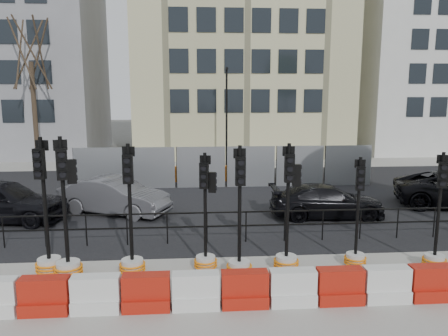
{
  "coord_description": "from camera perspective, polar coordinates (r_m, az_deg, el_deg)",
  "views": [
    {
      "loc": [
        -1.62,
        -11.55,
        4.62
      ],
      "look_at": [
        -0.54,
        3.0,
        2.03
      ],
      "focal_mm": 35.0,
      "sensor_mm": 36.0,
      "label": 1
    }
  ],
  "objects": [
    {
      "name": "building_cream",
      "position": [
        34.02,
        2.01,
        17.46
      ],
      "size": [
        15.0,
        10.06,
        18.0
      ],
      "color": "beige",
      "rests_on": "ground"
    },
    {
      "name": "heras_fencing",
      "position": [
        21.89,
        1.57,
        -0.37
      ],
      "size": [
        14.33,
        1.72,
        2.0
      ],
      "color": "gray",
      "rests_on": "ground"
    },
    {
      "name": "sidewalk_far",
      "position": [
        27.98,
        -0.85,
        0.59
      ],
      "size": [
        40.0,
        4.0,
        0.02
      ],
      "primitive_type": "cube",
      "color": "gray",
      "rests_on": "ground"
    },
    {
      "name": "barrier_row",
      "position": [
        9.87,
        5.85,
        -15.52
      ],
      "size": [
        14.65,
        0.5,
        0.8
      ],
      "color": "#AB290D",
      "rests_on": "ground"
    },
    {
      "name": "lamp_post_far",
      "position": [
        26.66,
        0.34,
        7.07
      ],
      "size": [
        0.12,
        0.56,
        6.0
      ],
      "color": "black",
      "rests_on": "ground"
    },
    {
      "name": "kerb_railing",
      "position": [
        13.44,
        2.9,
        -6.95
      ],
      "size": [
        18.0,
        0.04,
        1.0
      ],
      "color": "black",
      "rests_on": "ground"
    },
    {
      "name": "road",
      "position": [
        19.19,
        0.74,
        -3.82
      ],
      "size": [
        40.0,
        14.0,
        0.03
      ],
      "primitive_type": "cube",
      "color": "black",
      "rests_on": "ground"
    },
    {
      "name": "traffic_signal_d",
      "position": [
        11.44,
        -2.39,
        -9.76
      ],
      "size": [
        0.61,
        0.61,
        3.09
      ],
      "rotation": [
        0.0,
        0.0,
        -0.22
      ],
      "color": "beige",
      "rests_on": "ground"
    },
    {
      "name": "traffic_signal_e",
      "position": [
        11.08,
        2.02,
        -10.72
      ],
      "size": [
        0.66,
        0.66,
        3.33
      ],
      "rotation": [
        0.0,
        0.0,
        0.01
      ],
      "color": "beige",
      "rests_on": "ground"
    },
    {
      "name": "car_a",
      "position": [
        17.4,
        -27.03,
        -3.83
      ],
      "size": [
        3.11,
        5.04,
        1.54
      ],
      "primitive_type": "imported",
      "rotation": [
        0.0,
        0.0,
        1.43
      ],
      "color": "black",
      "rests_on": "ground"
    },
    {
      "name": "car_b",
      "position": [
        17.02,
        -14.1,
        -3.57
      ],
      "size": [
        4.56,
        5.29,
        1.39
      ],
      "primitive_type": "imported",
      "rotation": [
        0.0,
        0.0,
        1.16
      ],
      "color": "#4F4F54",
      "rests_on": "ground"
    },
    {
      "name": "sidewalk_near",
      "position": [
        9.85,
        6.02,
        -17.88
      ],
      "size": [
        40.0,
        6.0,
        0.02
      ],
      "primitive_type": "cube",
      "color": "gray",
      "rests_on": "ground"
    },
    {
      "name": "ground",
      "position": [
        12.55,
        3.56,
        -11.55
      ],
      "size": [
        120.0,
        120.0,
        0.0
      ],
      "primitive_type": "plane",
      "color": "#51514C",
      "rests_on": "ground"
    },
    {
      "name": "car_c",
      "position": [
        16.55,
        13.29,
        -4.23
      ],
      "size": [
        2.0,
        4.31,
        1.22
      ],
      "primitive_type": "imported",
      "rotation": [
        0.0,
        0.0,
        1.54
      ],
      "color": "black",
      "rests_on": "ground"
    },
    {
      "name": "traffic_signal_c",
      "position": [
        11.41,
        -11.97,
        -10.27
      ],
      "size": [
        0.66,
        0.66,
        3.36
      ],
      "rotation": [
        0.0,
        0.0,
        -0.02
      ],
      "color": "beige",
      "rests_on": "ground"
    },
    {
      "name": "traffic_signal_b",
      "position": [
        11.59,
        -19.77,
        -9.53
      ],
      "size": [
        0.7,
        0.7,
        3.56
      ],
      "rotation": [
        0.0,
        0.0,
        0.33
      ],
      "color": "beige",
      "rests_on": "ground"
    },
    {
      "name": "building_white",
      "position": [
        38.51,
        25.53,
        14.15
      ],
      "size": [
        12.0,
        9.06,
        16.0
      ],
      "color": "silver",
      "rests_on": "ground"
    },
    {
      "name": "traffic_signal_f",
      "position": [
        11.49,
        8.26,
        -9.48
      ],
      "size": [
        0.66,
        0.66,
        3.34
      ],
      "rotation": [
        0.0,
        0.0,
        -0.06
      ],
      "color": "beige",
      "rests_on": "ground"
    },
    {
      "name": "traffic_signal_h",
      "position": [
        12.82,
        25.92,
        -9.07
      ],
      "size": [
        0.61,
        0.61,
        3.09
      ],
      "rotation": [
        0.0,
        0.0,
        -0.34
      ],
      "color": "beige",
      "rests_on": "ground"
    },
    {
      "name": "tree_bare_far",
      "position": [
        28.71,
        -23.97,
        13.29
      ],
      "size": [
        2.0,
        2.0,
        9.0
      ],
      "color": "#473828",
      "rests_on": "ground"
    },
    {
      "name": "traffic_signal_g",
      "position": [
        12.2,
        16.86,
        -9.57
      ],
      "size": [
        0.58,
        0.58,
        2.95
      ],
      "rotation": [
        0.0,
        0.0,
        -0.21
      ],
      "color": "beige",
      "rests_on": "ground"
    },
    {
      "name": "building_grey",
      "position": [
        35.83,
        -25.11,
        12.95
      ],
      "size": [
        11.0,
        9.06,
        14.0
      ],
      "color": "gray",
      "rests_on": "ground"
    },
    {
      "name": "traffic_signal_a",
      "position": [
        12.03,
        -22.02,
        -9.57
      ],
      "size": [
        0.69,
        0.69,
        3.52
      ],
      "rotation": [
        0.0,
        0.0,
        -0.14
      ],
      "color": "beige",
      "rests_on": "ground"
    }
  ]
}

